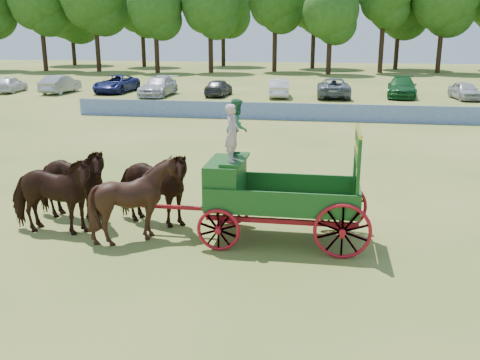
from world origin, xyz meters
The scene contains 8 objects.
ground centered at (0.00, 0.00, 0.00)m, with size 160.00×160.00×0.00m, color #A09048.
horse_lead_left centered at (-5.26, -2.04, 1.09)m, with size 1.18×2.59×2.18m, color black.
horse_lead_right centered at (-5.26, -0.94, 1.09)m, with size 1.18×2.59×2.18m, color black.
horse_wheel_left centered at (-2.86, -2.04, 1.09)m, with size 1.77×1.99×2.19m, color black.
horse_wheel_right centered at (-2.86, -0.94, 1.09)m, with size 1.18×2.59×2.18m, color black.
farm_dray centered at (0.12, -1.46, 1.58)m, with size 6.00×2.00×3.62m.
sponsor_banner centered at (-1.00, 18.00, 0.53)m, with size 26.00×0.08×1.05m, color navy.
parked_cars centered at (1.60, 30.16, 0.76)m, with size 56.31×7.96×1.62m.
Camera 1 is at (1.87, -14.53, 5.28)m, focal length 40.00 mm.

